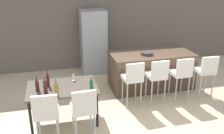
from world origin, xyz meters
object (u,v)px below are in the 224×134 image
object	(u,v)px
bar_chair_left	(133,77)
wine_bottle_inner	(56,90)
dining_chair_far	(84,107)
dining_chair_near	(46,112)
wine_bottle_left	(45,87)
wine_bottle_corner	(37,86)
wine_glass_middle	(73,75)
refrigerator	(93,42)
bar_chair_middle	(157,75)
dining_table	(62,90)
potted_plant	(174,54)
bar_chair_right	(182,72)
fruit_bowl	(147,53)
wine_bottle_near	(91,86)
kitchen_island	(151,70)
wine_bottle_right	(48,80)
bar_chair_far	(206,70)

from	to	relation	value
bar_chair_left	wine_bottle_inner	xyz separation A→B (m)	(-1.64, -0.59, 0.17)
dining_chair_far	dining_chair_near	bearing A→B (deg)	-180.00
wine_bottle_left	wine_bottle_corner	world-z (taller)	wine_bottle_left
wine_bottle_inner	wine_bottle_corner	world-z (taller)	wine_bottle_inner
wine_glass_middle	refrigerator	size ratio (longest dim) A/B	0.09
bar_chair_middle	dining_table	bearing A→B (deg)	-174.20
dining_chair_near	potted_plant	world-z (taller)	dining_chair_near
bar_chair_right	dining_table	world-z (taller)	bar_chair_right
wine_glass_middle	fruit_bowl	bearing A→B (deg)	21.32
wine_bottle_left	refrigerator	size ratio (longest dim) A/B	0.17
dining_table	fruit_bowl	bearing A→B (deg)	24.77
wine_bottle_inner	fruit_bowl	bearing A→B (deg)	31.32
bar_chair_right	wine_bottle_inner	distance (m)	2.87
wine_glass_middle	potted_plant	xyz separation A→B (m)	(3.46, 2.26, -0.52)
dining_chair_far	bar_chair_left	bearing A→B (deg)	40.09
dining_chair_far	wine_bottle_near	distance (m)	0.57
wine_bottle_corner	fruit_bowl	distance (m)	2.79
dining_table	dining_chair_near	distance (m)	0.87
kitchen_island	bar_chair_left	distance (m)	1.18
bar_chair_middle	dining_chair_near	world-z (taller)	same
kitchen_island	bar_chair_right	bearing A→B (deg)	-65.85
wine_glass_middle	bar_chair_left	bearing A→B (deg)	-1.55
dining_chair_far	wine_bottle_right	distance (m)	1.07
wine_glass_middle	refrigerator	xyz separation A→B (m)	(0.81, 2.27, 0.06)
bar_chair_left	wine_bottle_left	xyz separation A→B (m)	(-1.83, -0.42, 0.17)
wine_bottle_left	bar_chair_right	bearing A→B (deg)	8.05
refrigerator	fruit_bowl	xyz separation A→B (m)	(1.07, -1.53, 0.04)
wine_bottle_left	fruit_bowl	bearing A→B (deg)	26.11
dining_chair_far	dining_table	bearing A→B (deg)	110.51
wine_bottle_near	wine_glass_middle	xyz separation A→B (m)	(-0.28, 0.56, 0.02)
wine_bottle_inner	potted_plant	world-z (taller)	wine_bottle_inner
bar_chair_left	bar_chair_middle	bearing A→B (deg)	-0.00
bar_chair_left	bar_chair_far	distance (m)	1.80
potted_plant	wine_bottle_right	bearing A→B (deg)	-148.54
bar_chair_middle	fruit_bowl	bearing A→B (deg)	87.32
wine_bottle_left	wine_glass_middle	size ratio (longest dim) A/B	1.80
wine_bottle_corner	wine_glass_middle	world-z (taller)	wine_bottle_corner
bar_chair_middle	dining_chair_near	distance (m)	2.61
wine_bottle_near	fruit_bowl	xyz separation A→B (m)	(1.60, 1.29, 0.11)
bar_chair_left	wine_bottle_corner	xyz separation A→B (m)	(-1.98, -0.28, 0.15)
wine_bottle_left	wine_bottle_inner	bearing A→B (deg)	-41.70
refrigerator	dining_chair_near	bearing A→B (deg)	-112.26
bar_chair_left	bar_chair_right	size ratio (longest dim) A/B	1.00
bar_chair_right	wine_glass_middle	bearing A→B (deg)	179.19
dining_chair_far	wine_bottle_near	xyz separation A→B (m)	(0.22, 0.50, 0.15)
dining_table	wine_bottle_left	xyz separation A→B (m)	(-0.31, -0.21, 0.19)
wine_bottle_near	fruit_bowl	bearing A→B (deg)	38.90
bar_chair_left	wine_bottle_left	size ratio (longest dim) A/B	3.35
bar_chair_middle	bar_chair_right	bearing A→B (deg)	-0.00
dining_chair_far	wine_bottle_corner	size ratio (longest dim) A/B	3.52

